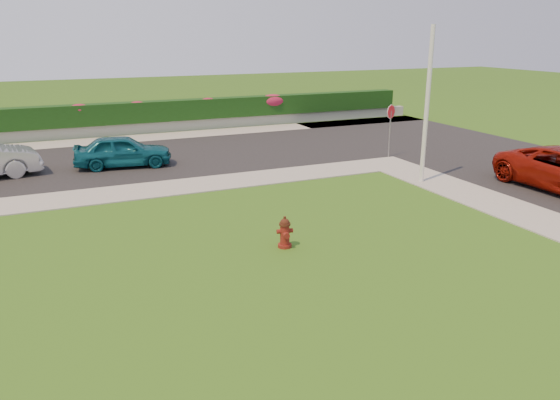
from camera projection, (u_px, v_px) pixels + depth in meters
name	position (u px, v px, depth m)	size (l,w,h in m)	color
ground	(356.00, 278.00, 12.26)	(120.00, 120.00, 0.00)	black
street_far	(75.00, 165.00, 22.56)	(26.00, 8.00, 0.04)	black
sidewalk_far	(54.00, 201.00, 17.81)	(24.00, 2.00, 0.04)	gray
curb_corner	(387.00, 164.00, 22.82)	(2.00, 2.00, 0.04)	gray
sidewalk_beyond	(149.00, 138.00, 28.48)	(34.00, 2.00, 0.04)	gray
retaining_wall	(143.00, 128.00, 29.71)	(34.00, 0.40, 0.60)	gray
hedge	(142.00, 112.00, 29.54)	(32.00, 0.90, 1.10)	black
fire_hydrant	(285.00, 233.00, 13.91)	(0.43, 0.41, 0.83)	#570F0D
sedan_teal	(123.00, 151.00, 22.08)	(1.54, 3.82, 1.30)	#0C4B5D
utility_pole	(427.00, 107.00, 19.26)	(0.16, 0.16, 5.55)	silver
stop_sign	(391.00, 119.00, 23.52)	(0.59, 0.27, 2.33)	slate
flower_clump_c	(79.00, 109.00, 28.13)	(1.11, 0.72, 0.56)	#B41E46
flower_clump_d	(137.00, 106.00, 29.27)	(1.03, 0.66, 0.51)	#B41E46
flower_clump_e	(208.00, 102.00, 30.79)	(1.02, 0.65, 0.51)	#B41E46
flower_clump_f	(273.00, 101.00, 32.35)	(1.53, 0.99, 0.77)	#B41E46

